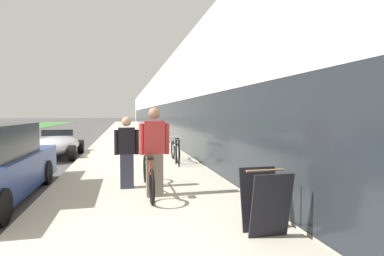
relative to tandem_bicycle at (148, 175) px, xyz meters
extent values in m
cube|color=#B2AA99|center=(-0.12, 18.06, -0.42)|extent=(4.07, 70.00, 0.12)
cube|color=beige|center=(6.97, 26.06, 1.92)|extent=(10.00, 70.00, 4.81)
cube|color=#1E2328|center=(2.01, 26.06, 0.77)|extent=(0.10, 63.00, 2.20)
torus|color=black|center=(0.00, 0.91, -0.03)|extent=(0.05, 0.66, 0.66)
torus|color=black|center=(0.00, -0.88, -0.03)|extent=(0.05, 0.66, 0.66)
cylinder|color=red|center=(0.00, 0.01, 0.17)|extent=(0.04, 1.52, 0.04)
cylinder|color=red|center=(0.00, -0.35, 0.08)|extent=(0.04, 0.91, 0.31)
cylinder|color=red|center=(0.00, -0.56, 0.31)|extent=(0.03, 0.03, 0.27)
cube|color=black|center=(0.00, -0.56, 0.45)|extent=(0.11, 0.22, 0.05)
cylinder|color=red|center=(0.00, 0.77, 0.32)|extent=(0.03, 0.03, 0.29)
cylinder|color=silver|center=(0.00, 0.77, 0.46)|extent=(0.52, 0.03, 0.03)
cube|color=#756B5B|center=(0.11, -0.31, 0.07)|extent=(0.33, 0.24, 0.86)
cube|color=#B23333|center=(0.11, -0.31, 0.82)|extent=(0.40, 0.24, 0.66)
cylinder|color=#B23333|center=(-0.14, -0.31, 0.79)|extent=(0.10, 0.10, 0.62)
cylinder|color=#B23333|center=(0.36, -0.31, 0.79)|extent=(0.10, 0.10, 0.62)
sphere|color=#936B51|center=(0.11, -0.31, 1.30)|extent=(0.23, 0.23, 0.23)
cube|color=#33384C|center=(-0.43, 0.47, 0.02)|extent=(0.29, 0.21, 0.76)
cube|color=black|center=(-0.43, 0.47, 0.69)|extent=(0.36, 0.21, 0.58)
cylinder|color=black|center=(-0.65, 0.47, 0.66)|extent=(0.09, 0.09, 0.55)
cylinder|color=black|center=(-0.21, 0.47, 0.66)|extent=(0.09, 0.09, 0.55)
sphere|color=tan|center=(-0.43, 0.47, 1.12)|extent=(0.21, 0.21, 0.21)
cylinder|color=black|center=(1.17, 2.78, 0.05)|extent=(0.05, 0.05, 0.82)
cylinder|color=black|center=(1.17, 3.33, 0.05)|extent=(0.05, 0.05, 0.82)
cylinder|color=black|center=(1.17, 3.06, 0.46)|extent=(0.05, 0.55, 0.05)
torus|color=black|center=(1.24, 4.44, -0.03)|extent=(0.05, 0.66, 0.66)
torus|color=black|center=(1.24, 3.42, -0.03)|extent=(0.05, 0.66, 0.66)
cylinder|color=#B7BCC1|center=(1.24, 3.93, 0.17)|extent=(0.04, 0.87, 0.04)
cylinder|color=#B7BCC1|center=(1.24, 3.73, 0.08)|extent=(0.04, 0.53, 0.31)
cylinder|color=#B7BCC1|center=(1.24, 3.61, 0.31)|extent=(0.03, 0.03, 0.27)
cube|color=black|center=(1.24, 3.61, 0.44)|extent=(0.11, 0.22, 0.05)
cylinder|color=#B7BCC1|center=(1.24, 4.36, 0.32)|extent=(0.03, 0.03, 0.29)
cylinder|color=silver|center=(1.24, 4.36, 0.46)|extent=(0.52, 0.03, 0.03)
cube|color=black|center=(1.40, -2.73, 0.08)|extent=(0.56, 0.20, 0.89)
cube|color=black|center=(1.40, -2.37, 0.08)|extent=(0.56, 0.20, 0.89)
cylinder|color=#93704C|center=(1.40, -2.55, 0.52)|extent=(0.56, 0.03, 0.03)
cylinder|color=black|center=(-2.42, 1.79, -0.18)|extent=(0.22, 0.60, 0.60)
ellipsoid|color=silver|center=(-3.21, 6.66, 0.01)|extent=(1.77, 3.89, 0.71)
cube|color=#1E2328|center=(-3.21, 7.14, 0.48)|extent=(1.24, 0.04, 0.26)
cylinder|color=black|center=(-4.04, 7.78, -0.18)|extent=(0.22, 0.60, 0.60)
cylinder|color=black|center=(-2.38, 7.78, -0.18)|extent=(0.22, 0.60, 0.60)
cylinder|color=black|center=(-4.04, 5.53, -0.18)|extent=(0.22, 0.60, 0.60)
cylinder|color=black|center=(-2.38, 5.53, -0.18)|extent=(0.22, 0.60, 0.60)
camera|label=1|loc=(-0.48, -6.28, 1.31)|focal=28.00mm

